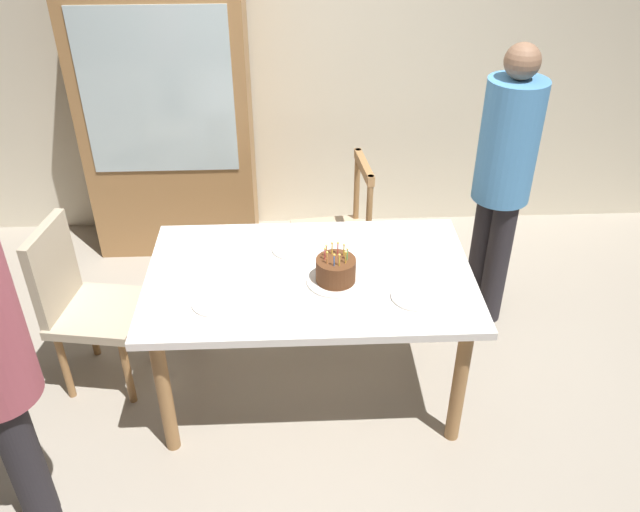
{
  "coord_description": "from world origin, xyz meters",
  "views": [
    {
      "loc": [
        -0.07,
        -2.62,
        2.59
      ],
      "look_at": [
        0.05,
        0.0,
        0.85
      ],
      "focal_mm": 36.84,
      "sensor_mm": 36.0,
      "label": 1
    }
  ],
  "objects_px": {
    "birthday_cake": "(336,272)",
    "plate_near_guest": "(415,297)",
    "person_guest": "(503,174)",
    "chair_upholstered": "(81,299)",
    "china_cabinet": "(168,118)",
    "chair_spindle_back": "(334,237)",
    "plate_near_celebrant": "(216,302)",
    "dining_table": "(310,288)",
    "plate_far_side": "(293,248)"
  },
  "relations": [
    {
      "from": "plate_near_guest",
      "to": "china_cabinet",
      "type": "height_order",
      "value": "china_cabinet"
    },
    {
      "from": "dining_table",
      "to": "plate_near_guest",
      "type": "distance_m",
      "value": 0.53
    },
    {
      "from": "plate_far_side",
      "to": "plate_near_guest",
      "type": "xyz_separation_m",
      "value": [
        0.56,
        -0.44,
        0.0
      ]
    },
    {
      "from": "plate_near_guest",
      "to": "china_cabinet",
      "type": "bearing_deg",
      "value": 127.65
    },
    {
      "from": "chair_upholstered",
      "to": "plate_far_side",
      "type": "bearing_deg",
      "value": 4.13
    },
    {
      "from": "dining_table",
      "to": "person_guest",
      "type": "relative_size",
      "value": 0.95
    },
    {
      "from": "plate_near_celebrant",
      "to": "dining_table",
      "type": "bearing_deg",
      "value": 26.59
    },
    {
      "from": "birthday_cake",
      "to": "chair_upholstered",
      "type": "xyz_separation_m",
      "value": [
        -1.31,
        0.22,
        -0.28
      ]
    },
    {
      "from": "person_guest",
      "to": "chair_upholstered",
      "type": "bearing_deg",
      "value": -168.22
    },
    {
      "from": "plate_near_celebrant",
      "to": "plate_far_side",
      "type": "bearing_deg",
      "value": 50.74
    },
    {
      "from": "dining_table",
      "to": "person_guest",
      "type": "xyz_separation_m",
      "value": [
        1.1,
        0.62,
        0.3
      ]
    },
    {
      "from": "person_guest",
      "to": "chair_spindle_back",
      "type": "bearing_deg",
      "value": 168.02
    },
    {
      "from": "birthday_cake",
      "to": "chair_spindle_back",
      "type": "height_order",
      "value": "chair_spindle_back"
    },
    {
      "from": "dining_table",
      "to": "birthday_cake",
      "type": "height_order",
      "value": "birthday_cake"
    },
    {
      "from": "plate_near_celebrant",
      "to": "plate_near_guest",
      "type": "xyz_separation_m",
      "value": [
        0.92,
        0.0,
        0.0
      ]
    },
    {
      "from": "dining_table",
      "to": "chair_upholstered",
      "type": "height_order",
      "value": "chair_upholstered"
    },
    {
      "from": "birthday_cake",
      "to": "plate_near_guest",
      "type": "distance_m",
      "value": 0.39
    },
    {
      "from": "birthday_cake",
      "to": "dining_table",
      "type": "bearing_deg",
      "value": 147.79
    },
    {
      "from": "dining_table",
      "to": "china_cabinet",
      "type": "relative_size",
      "value": 0.84
    },
    {
      "from": "birthday_cake",
      "to": "chair_upholstered",
      "type": "height_order",
      "value": "chair_upholstered"
    },
    {
      "from": "plate_far_side",
      "to": "chair_upholstered",
      "type": "height_order",
      "value": "chair_upholstered"
    },
    {
      "from": "dining_table",
      "to": "china_cabinet",
      "type": "distance_m",
      "value": 1.82
    },
    {
      "from": "plate_near_celebrant",
      "to": "person_guest",
      "type": "bearing_deg",
      "value": 28.53
    },
    {
      "from": "plate_near_celebrant",
      "to": "plate_far_side",
      "type": "distance_m",
      "value": 0.57
    },
    {
      "from": "dining_table",
      "to": "person_guest",
      "type": "distance_m",
      "value": 1.29
    },
    {
      "from": "plate_near_celebrant",
      "to": "chair_upholstered",
      "type": "distance_m",
      "value": 0.86
    },
    {
      "from": "plate_near_celebrant",
      "to": "plate_far_side",
      "type": "relative_size",
      "value": 1.0
    },
    {
      "from": "plate_far_side",
      "to": "china_cabinet",
      "type": "distance_m",
      "value": 1.58
    },
    {
      "from": "china_cabinet",
      "to": "chair_upholstered",
      "type": "bearing_deg",
      "value": -101.62
    },
    {
      "from": "plate_far_side",
      "to": "china_cabinet",
      "type": "relative_size",
      "value": 0.12
    },
    {
      "from": "chair_upholstered",
      "to": "china_cabinet",
      "type": "relative_size",
      "value": 0.5
    },
    {
      "from": "plate_near_guest",
      "to": "china_cabinet",
      "type": "relative_size",
      "value": 0.12
    },
    {
      "from": "birthday_cake",
      "to": "chair_spindle_back",
      "type": "xyz_separation_m",
      "value": [
        0.05,
        0.89,
        -0.35
      ]
    },
    {
      "from": "plate_far_side",
      "to": "plate_near_guest",
      "type": "relative_size",
      "value": 1.0
    },
    {
      "from": "plate_far_side",
      "to": "chair_spindle_back",
      "type": "height_order",
      "value": "chair_spindle_back"
    },
    {
      "from": "chair_upholstered",
      "to": "person_guest",
      "type": "height_order",
      "value": "person_guest"
    },
    {
      "from": "dining_table",
      "to": "plate_near_guest",
      "type": "relative_size",
      "value": 7.24
    },
    {
      "from": "chair_upholstered",
      "to": "person_guest",
      "type": "xyz_separation_m",
      "value": [
        2.28,
        0.48,
        0.43
      ]
    },
    {
      "from": "dining_table",
      "to": "birthday_cake",
      "type": "bearing_deg",
      "value": -32.21
    },
    {
      "from": "plate_near_celebrant",
      "to": "chair_upholstered",
      "type": "height_order",
      "value": "chair_upholstered"
    },
    {
      "from": "plate_near_guest",
      "to": "chair_spindle_back",
      "type": "height_order",
      "value": "chair_spindle_back"
    },
    {
      "from": "chair_upholstered",
      "to": "person_guest",
      "type": "distance_m",
      "value": 2.37
    },
    {
      "from": "plate_near_guest",
      "to": "person_guest",
      "type": "bearing_deg",
      "value": 53.44
    },
    {
      "from": "dining_table",
      "to": "plate_near_guest",
      "type": "bearing_deg",
      "value": -24.65
    },
    {
      "from": "plate_far_side",
      "to": "dining_table",
      "type": "bearing_deg",
      "value": -70.04
    },
    {
      "from": "plate_near_celebrant",
      "to": "plate_near_guest",
      "type": "distance_m",
      "value": 0.92
    },
    {
      "from": "plate_far_side",
      "to": "plate_near_guest",
      "type": "bearing_deg",
      "value": -38.19
    },
    {
      "from": "person_guest",
      "to": "china_cabinet",
      "type": "height_order",
      "value": "china_cabinet"
    },
    {
      "from": "person_guest",
      "to": "plate_near_celebrant",
      "type": "bearing_deg",
      "value": -151.47
    },
    {
      "from": "birthday_cake",
      "to": "chair_upholstered",
      "type": "relative_size",
      "value": 0.29
    }
  ]
}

